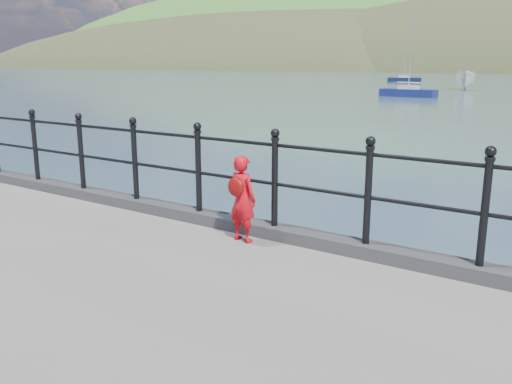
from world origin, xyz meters
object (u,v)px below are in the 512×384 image
Objects in this scene: sailboat_left at (404,80)px; child at (242,198)px; railing at (235,166)px; launch_white at (466,80)px; sailboat_port at (408,93)px.

child is at bearing -93.35° from sailboat_left.
railing is 3.22× the size of launch_white.
launch_white is 25.01m from sailboat_left.
railing is at bearing -92.88° from launch_white.
railing is 60.85m from launch_white.
sailboat_left is 38.69m from sailboat_port.
railing is at bearing -36.74° from child.
launch_white is 15.95m from sailboat_port.
child is 0.14× the size of sailboat_left.
sailboat_left is (-14.29, 20.51, -0.75)m from launch_white.
sailboat_left is at bearing -65.11° from child.
sailboat_left reaches higher than sailboat_port.
railing reaches higher than child.
sailboat_port is (-1.17, -15.89, -0.75)m from launch_white.
child is 84.75m from sailboat_left.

